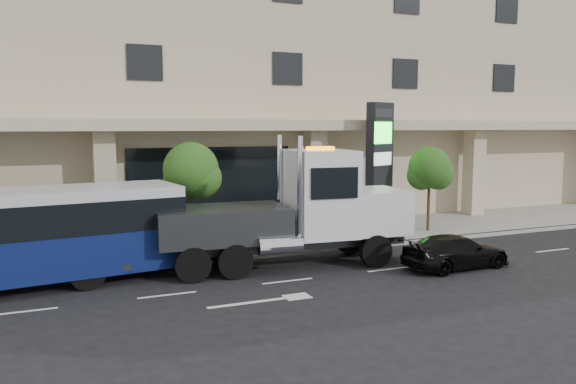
# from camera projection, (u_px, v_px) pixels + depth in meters

# --- Properties ---
(ground) EXTENTS (120.00, 120.00, 0.00)m
(ground) POSITION_uv_depth(u_px,v_px,m) (271.00, 271.00, 20.08)
(ground) COLOR black
(ground) RESTS_ON ground
(sidewalk) EXTENTS (120.00, 6.00, 0.15)m
(sidewalk) POSITION_uv_depth(u_px,v_px,m) (230.00, 242.00, 24.65)
(sidewalk) COLOR gray
(sidewalk) RESTS_ON ground
(curb) EXTENTS (120.00, 0.30, 0.15)m
(curb) POSITION_uv_depth(u_px,v_px,m) (253.00, 257.00, 21.90)
(curb) COLOR gray
(curb) RESTS_ON ground
(convention_center) EXTENTS (60.00, 17.60, 20.00)m
(convention_center) POSITION_uv_depth(u_px,v_px,m) (176.00, 44.00, 33.03)
(convention_center) COLOR #BBA98C
(convention_center) RESTS_ON ground
(tree_mid) EXTENTS (2.28, 2.20, 4.38)m
(tree_mid) POSITION_uv_depth(u_px,v_px,m) (192.00, 174.00, 22.23)
(tree_mid) COLOR #422B19
(tree_mid) RESTS_ON sidewalk
(tree_right) EXTENTS (2.10, 2.00, 4.04)m
(tree_right) POSITION_uv_depth(u_px,v_px,m) (430.00, 171.00, 26.70)
(tree_right) COLOR #422B19
(tree_right) RESTS_ON sidewalk
(tow_truck) EXTENTS (10.62, 3.37, 4.82)m
(tow_truck) POSITION_uv_depth(u_px,v_px,m) (296.00, 213.00, 20.65)
(tow_truck) COLOR #2D3033
(tow_truck) RESTS_ON ground
(black_sedan) EXTENTS (4.30, 1.93, 1.22)m
(black_sedan) POSITION_uv_depth(u_px,v_px,m) (456.00, 252.00, 20.39)
(black_sedan) COLOR black
(black_sedan) RESTS_ON ground
(signage_pylon) EXTENTS (1.61, 1.09, 6.11)m
(signage_pylon) POSITION_uv_depth(u_px,v_px,m) (379.00, 166.00, 26.81)
(signage_pylon) COLOR black
(signage_pylon) RESTS_ON sidewalk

